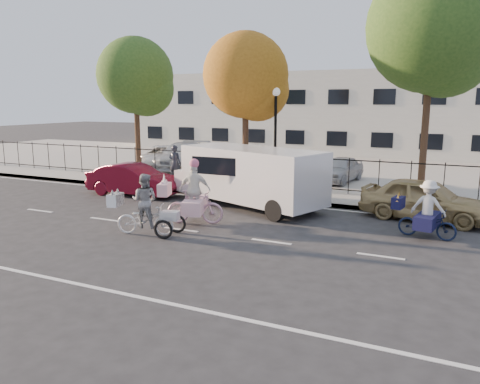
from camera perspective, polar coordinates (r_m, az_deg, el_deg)
The scene contains 23 objects.
ground at distance 14.63m, azimuth -7.21°, elevation -4.58°, with size 120.00×120.00×0.00m, color #333334.
road_markings at distance 14.63m, azimuth -7.21°, elevation -4.57°, with size 60.00×9.52×0.01m, color silver, non-canonical shape.
curb at distance 18.95m, azimuth 0.93°, elevation -0.67°, with size 60.00×0.10×0.15m, color #A8A399.
sidewalk at distance 19.89m, azimuth 2.16°, elevation -0.12°, with size 60.00×2.20×0.15m, color #A8A399.
parking_lot at distance 28.20m, azimuth 9.23°, elevation 3.04°, with size 60.00×15.60×0.15m, color #A8A399.
iron_fence at distance 20.76m, azimuth 3.36°, elevation 2.65°, with size 58.00×0.06×1.50m, color black, non-canonical shape.
building at distance 37.67m, azimuth 13.61°, elevation 9.31°, with size 34.00×10.00×6.00m, color silver.
lamppost at distance 20.00m, azimuth 4.35°, elevation 8.68°, with size 0.36×0.36×4.33m.
street_sign at distance 21.08m, azimuth -1.72°, elevation 4.20°, with size 0.85×0.06×1.80m.
zebra_trike at distance 14.11m, azimuth -11.48°, elevation -2.33°, with size 2.15×1.19×1.84m.
unicorn_bike at distance 15.14m, azimuth -5.66°, elevation -0.96°, with size 2.15×1.56×2.12m.
bull_bike at distance 14.54m, azimuth 21.80°, elevation -2.63°, with size 1.88×1.30×1.70m.
white_van at distance 17.38m, azimuth 1.05°, elevation 2.11°, with size 6.75×3.95×2.21m.
red_sedan at distance 20.18m, azimuth -12.80°, elevation 1.47°, with size 1.41×4.04×1.33m, color #550919.
gold_sedan at distance 16.70m, azimuth 21.61°, elevation -0.84°, with size 1.67×4.14×1.41m, color tan.
pedestrian at distance 22.48m, azimuth -7.93°, elevation 3.49°, with size 0.63×0.41×1.73m, color black.
lot_car_a at distance 26.91m, azimuth -7.09°, elevation 4.43°, with size 2.02×4.97×1.44m, color #B5B9BD.
lot_car_b at distance 27.34m, azimuth -9.48°, elevation 4.27°, with size 2.08×4.52×1.26m, color white.
lot_car_c at distance 25.22m, azimuth -0.59°, elevation 3.97°, with size 1.43×4.09×1.35m, color #505358.
lot_car_d at distance 22.69m, azimuth 12.03°, elevation 2.75°, with size 1.42×3.52×1.20m, color #A7AAAE.
tree_west at distance 25.26m, azimuth -12.30°, elevation 13.28°, with size 3.91×3.91×7.17m.
tree_mid at distance 21.13m, azimuth 1.10°, elevation 13.54°, with size 3.78×3.78×6.92m.
tree_east at distance 20.34m, azimuth 22.80°, elevation 17.39°, with size 5.03×5.03×9.23m.
Camera 1 is at (7.57, -11.89, 3.91)m, focal length 35.00 mm.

